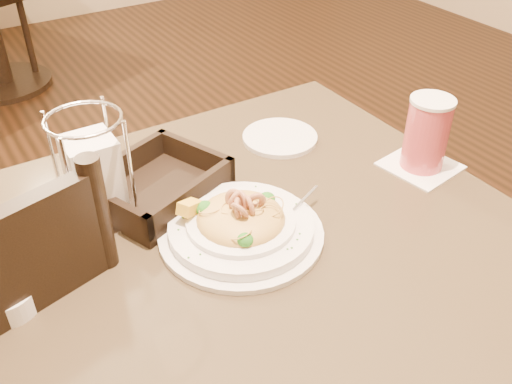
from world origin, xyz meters
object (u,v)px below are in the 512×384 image
bread_basket (157,188)px  butter_ramekin (9,299)px  napkin_caddy (94,177)px  main_table (261,327)px  dining_chair_near (1,376)px  drink_glass (427,134)px  side_plate (280,137)px  pasta_bowl (241,224)px

bread_basket → butter_ramekin: bread_basket is taller
bread_basket → napkin_caddy: bearing=-178.9°
main_table → bread_basket: (-0.10, 0.20, 0.25)m
dining_chair_near → drink_glass: size_ratio=6.20×
bread_basket → side_plate: (0.31, 0.06, -0.02)m
drink_glass → bread_basket: size_ratio=0.54×
pasta_bowl → bread_basket: pasta_bowl is taller
main_table → drink_glass: 0.49m
bread_basket → side_plate: 0.32m
pasta_bowl → bread_basket: (-0.07, 0.18, -0.00)m
main_table → drink_glass: drink_glass is taller
pasta_bowl → bread_basket: size_ratio=1.10×
butter_ramekin → drink_glass: bearing=-3.1°
dining_chair_near → side_plate: size_ratio=5.77×
main_table → butter_ramekin: (-0.40, 0.06, 0.25)m
pasta_bowl → dining_chair_near: bearing=162.2°
dining_chair_near → side_plate: bearing=173.0°
napkin_caddy → main_table: bearing=-42.4°
napkin_caddy → side_plate: napkin_caddy is taller
main_table → dining_chair_near: size_ratio=0.97×
dining_chair_near → pasta_bowl: size_ratio=3.02×
dining_chair_near → bread_basket: 0.44m
dining_chair_near → drink_glass: dining_chair_near is taller
napkin_caddy → bread_basket: bearing=1.1°
dining_chair_near → bread_basket: size_ratio=3.32×
bread_basket → butter_ramekin: bearing=-154.8°
dining_chair_near → butter_ramekin: size_ratio=11.17×
dining_chair_near → drink_glass: (0.84, -0.14, 0.31)m
main_table → side_plate: bearing=50.7°
dining_chair_near → main_table: bearing=145.8°
drink_glass → napkin_caddy: bearing=163.2°
bread_basket → dining_chair_near: bearing=-173.3°
drink_glass → napkin_caddy: napkin_caddy is taller
side_plate → butter_ramekin: (-0.61, -0.19, 0.01)m
dining_chair_near → pasta_bowl: 0.51m
dining_chair_near → butter_ramekin: bearing=103.5°
pasta_bowl → butter_ramekin: (-0.37, 0.04, -0.01)m
main_table → bread_basket: size_ratio=3.21×
main_table → butter_ramekin: butter_ramekin is taller
drink_glass → dining_chair_near: bearing=170.5°
dining_chair_near → napkin_caddy: 0.40m
pasta_bowl → bread_basket: bearing=112.3°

